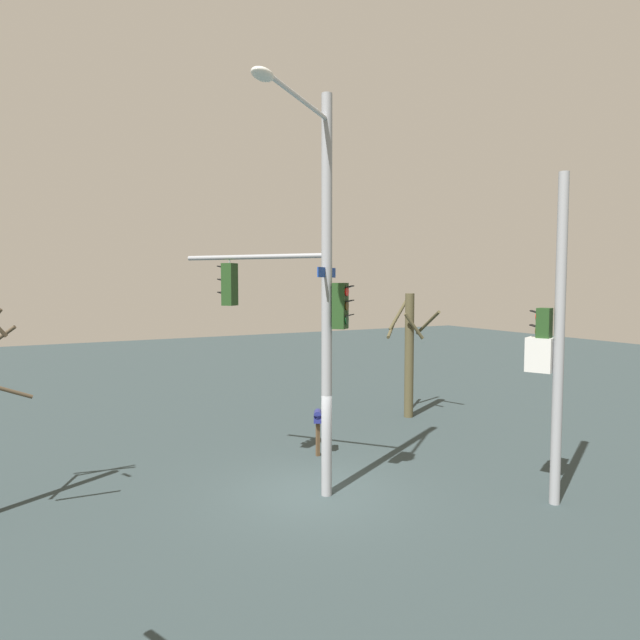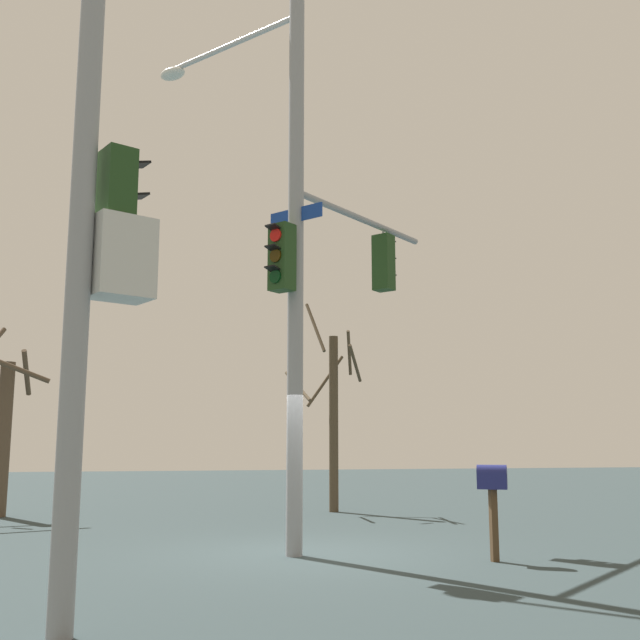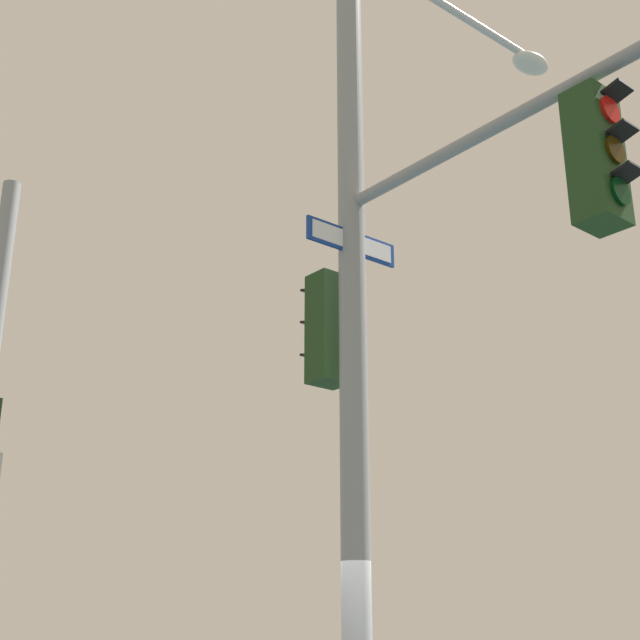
% 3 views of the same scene
% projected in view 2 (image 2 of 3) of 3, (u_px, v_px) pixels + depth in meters
% --- Properties ---
extents(ground_plane, '(80.00, 80.00, 0.00)m').
position_uv_depth(ground_plane, '(307.00, 554.00, 11.97)').
color(ground_plane, '#2D3A3C').
extents(main_signal_pole_assembly, '(5.47, 3.32, 9.71)m').
position_uv_depth(main_signal_pole_assembly, '(302.00, 237.00, 13.01)').
color(main_signal_pole_assembly, gray).
rests_on(main_signal_pole_assembly, ground).
extents(secondary_pole_assembly, '(0.86, 0.68, 7.79)m').
position_uv_depth(secondary_pole_assembly, '(99.00, 227.00, 7.44)').
color(secondary_pole_assembly, gray).
rests_on(secondary_pole_assembly, ground).
extents(mailbox, '(0.50, 0.42, 1.41)m').
position_uv_depth(mailbox, '(492.00, 485.00, 11.36)').
color(mailbox, '#4C3823').
rests_on(mailbox, ground).
extents(bare_tree_across_street, '(2.15, 2.18, 4.73)m').
position_uv_depth(bare_tree_across_street, '(3.00, 424.00, 18.40)').
color(bare_tree_across_street, brown).
rests_on(bare_tree_across_street, ground).
extents(bare_tree_corner, '(2.00, 2.03, 5.51)m').
position_uv_depth(bare_tree_corner, '(332.00, 412.00, 19.88)').
color(bare_tree_corner, '#4B3E2D').
rests_on(bare_tree_corner, ground).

